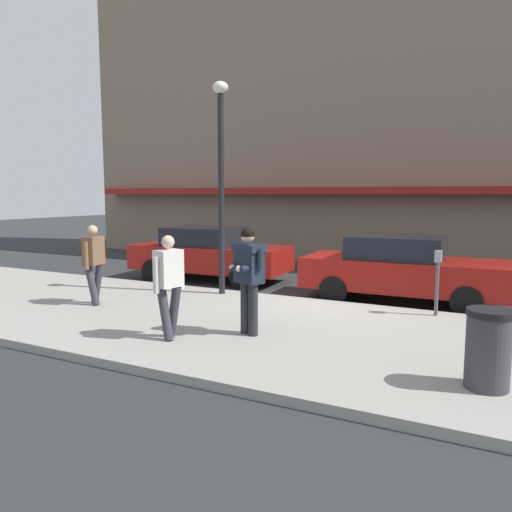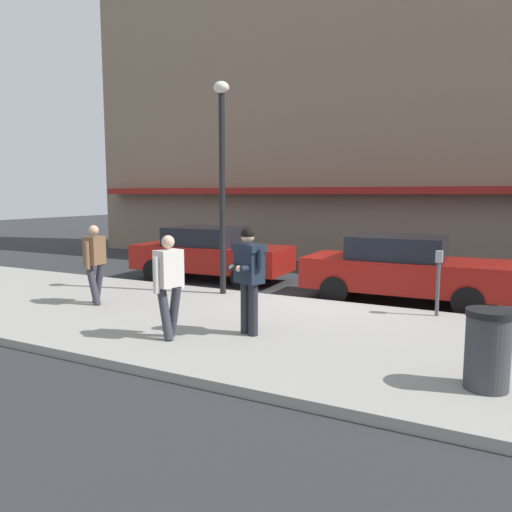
% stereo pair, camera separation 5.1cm
% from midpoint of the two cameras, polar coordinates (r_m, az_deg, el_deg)
% --- Properties ---
extents(ground_plane, '(80.00, 80.00, 0.00)m').
position_cam_midpoint_polar(ground_plane, '(11.49, 8.73, -5.49)').
color(ground_plane, '#2B2D30').
extents(sidewalk, '(32.00, 5.30, 0.14)m').
position_cam_midpoint_polar(sidewalk, '(8.55, 8.88, -9.44)').
color(sidewalk, '#99968E').
rests_on(sidewalk, ground).
extents(curb_paint_line, '(28.00, 0.12, 0.01)m').
position_cam_midpoint_polar(curb_paint_line, '(11.26, 13.66, -5.85)').
color(curb_paint_line, silver).
rests_on(curb_paint_line, ground).
extents(storefront_facade, '(28.00, 4.70, 12.62)m').
position_cam_midpoint_polar(storefront_facade, '(19.66, 20.51, 17.85)').
color(storefront_facade, '#84705B').
rests_on(storefront_facade, ground).
extents(parked_sedan_near, '(4.61, 2.15, 1.54)m').
position_cam_midpoint_polar(parked_sedan_near, '(14.43, -5.11, 0.33)').
color(parked_sedan_near, maroon).
rests_on(parked_sedan_near, ground).
extents(parked_sedan_mid, '(4.54, 2.01, 1.54)m').
position_cam_midpoint_polar(parked_sedan_mid, '(11.89, 16.59, -1.40)').
color(parked_sedan_mid, maroon).
rests_on(parked_sedan_mid, ground).
extents(man_texting_on_phone, '(0.62, 0.65, 1.81)m').
position_cam_midpoint_polar(man_texting_on_phone, '(8.27, -0.67, -1.52)').
color(man_texting_on_phone, '#23232B').
rests_on(man_texting_on_phone, sidewalk).
extents(pedestrian_in_light_coat, '(0.39, 0.59, 1.70)m').
position_cam_midpoint_polar(pedestrian_in_light_coat, '(8.18, -9.76, -2.74)').
color(pedestrian_in_light_coat, '#33333D').
rests_on(pedestrian_in_light_coat, sidewalk).
extents(pedestrian_dark_coat, '(0.37, 0.59, 1.70)m').
position_cam_midpoint_polar(pedestrian_dark_coat, '(11.14, -17.82, -0.37)').
color(pedestrian_dark_coat, '#33333D').
rests_on(pedestrian_dark_coat, sidewalk).
extents(street_lamp_post, '(0.36, 0.36, 4.88)m').
position_cam_midpoint_polar(street_lamp_post, '(11.70, -3.78, 10.28)').
color(street_lamp_post, black).
rests_on(street_lamp_post, sidewalk).
extents(parking_meter, '(0.12, 0.18, 1.27)m').
position_cam_midpoint_polar(parking_meter, '(10.22, 20.26, -1.90)').
color(parking_meter, '#4C4C51').
rests_on(parking_meter, sidewalk).
extents(trash_bin, '(0.55, 0.55, 0.98)m').
position_cam_midpoint_polar(trash_bin, '(6.72, 25.15, -9.63)').
color(trash_bin, '#38383D').
rests_on(trash_bin, sidewalk).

